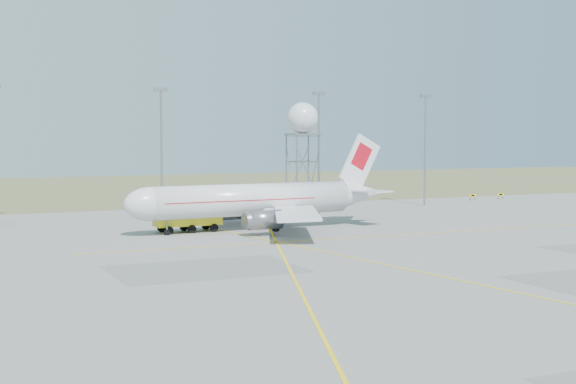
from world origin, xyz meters
name	(u,v)px	position (x,y,z in m)	size (l,w,h in m)	color
ground	(470,279)	(0.00, 0.00, 0.00)	(400.00, 400.00, 0.00)	gray
grass_strip	(120,188)	(0.00, 140.00, 0.01)	(400.00, 120.00, 0.03)	olive
mast_b	(161,141)	(-10.00, 66.00, 12.07)	(2.20, 0.50, 20.50)	gray
mast_c	(319,141)	(18.00, 66.00, 12.07)	(2.20, 0.50, 20.50)	gray
mast_d	(425,140)	(40.00, 66.00, 12.07)	(2.20, 0.50, 20.50)	gray
taxi_sign_near	(473,196)	(55.60, 72.00, 0.89)	(1.60, 0.17, 1.20)	black
taxi_sign_far	(501,195)	(62.60, 72.00, 0.89)	(1.60, 0.17, 1.20)	black
airliner_main	(256,200)	(-3.26, 43.04, 4.06)	(38.95, 37.80, 13.24)	silver
radar_tower	(303,152)	(11.89, 59.74, 10.28)	(5.06, 5.06, 18.32)	gray
fire_truck	(189,219)	(-12.20, 44.65, 1.71)	(9.07, 3.95, 3.57)	yellow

